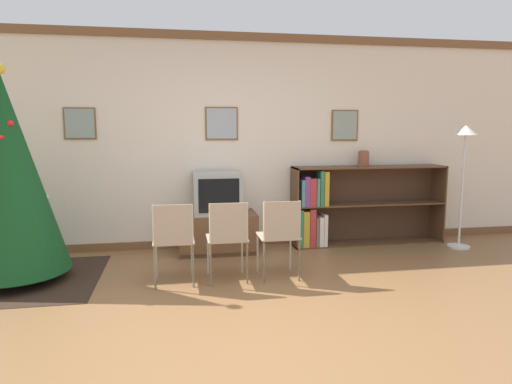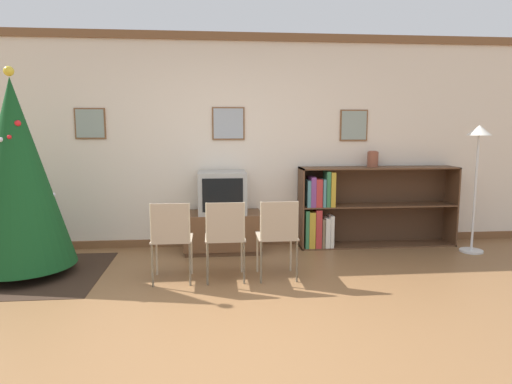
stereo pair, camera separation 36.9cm
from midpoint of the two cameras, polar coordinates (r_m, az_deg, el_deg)
The scene contains 12 objects.
ground_plane at distance 3.69m, azimuth -3.47°, elevation -16.57°, with size 24.00×24.00×0.00m, color brown.
wall_back at distance 5.88m, azimuth -6.45°, elevation 6.25°, with size 8.67×0.11×2.70m.
area_rug at distance 5.36m, azimuth -29.59°, elevation -9.61°, with size 1.64×1.53×0.01m.
christmas_tree at distance 5.16m, azimuth -30.42°, elevation 1.75°, with size 1.08×1.08×2.13m.
tv_console at distance 5.69m, azimuth -6.70°, elevation -5.06°, with size 0.95×0.53×0.49m.
television at distance 5.60m, azimuth -6.78°, elevation -0.09°, with size 0.58×0.51×0.51m.
folding_chair_left at distance 4.54m, azimuth -12.60°, elevation -5.68°, with size 0.40×0.40×0.82m.
folding_chair_center at distance 4.54m, azimuth -5.89°, elevation -5.51°, with size 0.40×0.40×0.82m.
folding_chair_right at distance 4.61m, azimuth 0.70°, elevation -5.26°, with size 0.40×0.40×0.82m.
bookshelf at distance 6.06m, azimuth 9.13°, elevation -1.85°, with size 2.04×0.36×1.03m.
vase at distance 6.12m, azimuth 11.63°, elevation 4.17°, with size 0.14×0.14×0.21m.
standing_lamp at distance 6.21m, azimuth 23.08°, elevation 4.34°, with size 0.28×0.28×1.56m.
Camera 1 is at (-0.56, -3.30, 1.54)m, focal length 32.00 mm.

